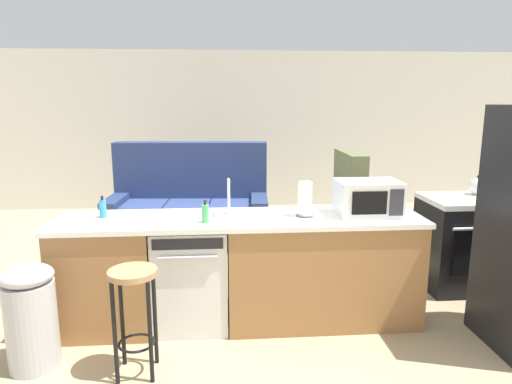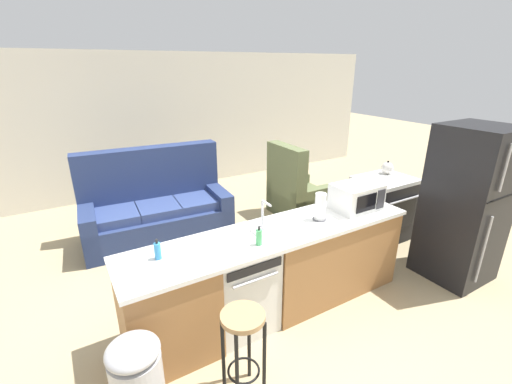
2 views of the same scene
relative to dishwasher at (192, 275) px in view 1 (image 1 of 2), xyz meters
name	(u,v)px [view 1 (image 1 of 2)]	position (x,y,z in m)	size (l,w,h in m)	color
ground_plane	(223,321)	(0.25, 0.00, -0.42)	(24.00, 24.00, 0.00)	tan
wall_back	(238,130)	(0.55, 4.20, 0.88)	(10.00, 0.06, 2.60)	silver
kitchen_counter	(252,273)	(0.49, 0.00, 0.00)	(2.94, 0.66, 0.90)	#9E6B3D
dishwasher	(192,275)	(0.00, 0.00, 0.00)	(0.58, 0.61, 0.84)	silver
stove_range	(464,243)	(2.60, 0.55, 0.03)	(0.76, 0.68, 0.90)	black
microwave	(368,198)	(1.44, 0.00, 0.62)	(0.50, 0.37, 0.28)	white
sink_faucet	(229,199)	(0.31, 0.09, 0.61)	(0.07, 0.18, 0.30)	silver
paper_towel_roll	(305,200)	(0.92, -0.02, 0.62)	(0.14, 0.14, 0.28)	#4C4C51
soap_bottle	(206,213)	(0.13, -0.14, 0.55)	(0.06, 0.06, 0.18)	#4CB266
dish_soap_bottle	(103,208)	(-0.69, 0.08, 0.55)	(0.06, 0.06, 0.18)	#338CCC
kettle	(478,186)	(2.77, 0.68, 0.56)	(0.21, 0.17, 0.19)	silver
bar_stool	(135,299)	(-0.33, -0.68, 0.11)	(0.32, 0.32, 0.74)	tan
trash_bin	(31,316)	(-1.06, -0.55, -0.04)	(0.35, 0.35, 0.74)	#B7B7BC
couch	(190,211)	(-0.16, 2.27, -0.03)	(2.06, 1.04, 1.27)	navy
armchair	(364,220)	(2.01, 1.81, -0.07)	(0.81, 0.86, 1.20)	#667047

